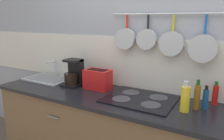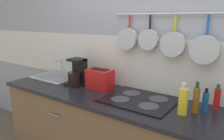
# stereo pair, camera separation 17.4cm
# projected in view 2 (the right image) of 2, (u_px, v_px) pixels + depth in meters

# --- Properties ---
(wall_back) EXTENTS (7.20, 0.15, 2.60)m
(wall_back) POSITION_uv_depth(u_px,v_px,m) (162.00, 53.00, 2.02)
(wall_back) COLOR #999EA8
(wall_back) RESTS_ON ground_plane
(countertop) EXTENTS (3.09, 0.63, 0.03)m
(countertop) POSITION_uv_depth(u_px,v_px,m) (143.00, 106.00, 1.83)
(countertop) COLOR black
(countertop) RESTS_ON cabinet_base
(sink_basin) EXTENTS (0.52, 0.35, 0.21)m
(sink_basin) POSITION_uv_depth(u_px,v_px,m) (55.00, 76.00, 2.62)
(sink_basin) COLOR #B7BABF
(sink_basin) RESTS_ON countertop
(coffee_maker) EXTENTS (0.19, 0.19, 0.28)m
(coffee_maker) POSITION_uv_depth(u_px,v_px,m) (77.00, 74.00, 2.34)
(coffee_maker) COLOR black
(coffee_maker) RESTS_ON countertop
(toaster) EXTENTS (0.28, 0.16, 0.20)m
(toaster) POSITION_uv_depth(u_px,v_px,m) (100.00, 79.00, 2.21)
(toaster) COLOR red
(toaster) RESTS_ON countertop
(cooktop) EXTENTS (0.60, 0.49, 0.01)m
(cooktop) POSITION_uv_depth(u_px,v_px,m) (139.00, 100.00, 1.90)
(cooktop) COLOR black
(cooktop) RESTS_ON countertop
(bottle_hot_sauce) EXTENTS (0.07, 0.07, 0.24)m
(bottle_hot_sauce) POSITION_uv_depth(u_px,v_px,m) (183.00, 101.00, 1.61)
(bottle_hot_sauce) COLOR yellow
(bottle_hot_sauce) RESTS_ON countertop
(bottle_olive_oil) EXTENTS (0.05, 0.05, 0.24)m
(bottle_olive_oil) POSITION_uv_depth(u_px,v_px,m) (196.00, 99.00, 1.64)
(bottle_olive_oil) COLOR #8C5919
(bottle_olive_oil) RESTS_ON countertop
(bottle_sesame_oil) EXTENTS (0.04, 0.04, 0.19)m
(bottle_sesame_oil) POSITION_uv_depth(u_px,v_px,m) (205.00, 102.00, 1.65)
(bottle_sesame_oil) COLOR navy
(bottle_sesame_oil) RESTS_ON countertop
(bottle_dish_soap) EXTENTS (0.05, 0.05, 0.20)m
(bottle_dish_soap) POSITION_uv_depth(u_px,v_px,m) (217.00, 98.00, 1.72)
(bottle_dish_soap) COLOR red
(bottle_dish_soap) RESTS_ON countertop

